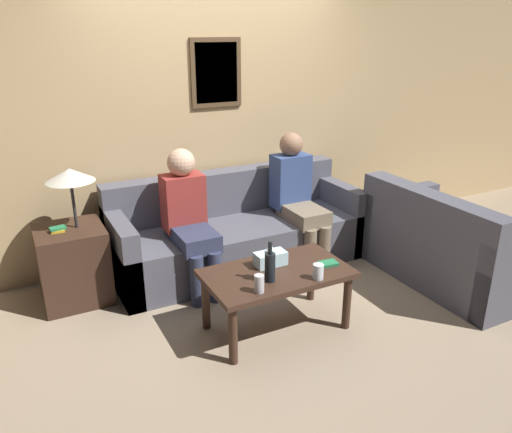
{
  "coord_description": "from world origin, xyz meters",
  "views": [
    {
      "loc": [
        -1.8,
        -3.36,
        2.07
      ],
      "look_at": [
        -0.11,
        -0.09,
        0.68
      ],
      "focal_mm": 35.0,
      "sensor_mm": 36.0,
      "label": 1
    }
  ],
  "objects": [
    {
      "name": "soda_can",
      "position": [
        -0.47,
        -0.83,
        0.52
      ],
      "size": [
        0.07,
        0.07,
        0.12
      ],
      "color": "#BCBCC1",
      "rests_on": "coffee_table"
    },
    {
      "name": "ground_plane",
      "position": [
        0.0,
        0.0,
        0.0
      ],
      "size": [
        16.0,
        16.0,
        0.0
      ],
      "primitive_type": "plane",
      "color": "gray"
    },
    {
      "name": "wall_back",
      "position": [
        0.0,
        0.94,
        1.3
      ],
      "size": [
        9.0,
        0.08,
        2.6
      ],
      "color": "tan",
      "rests_on": "ground_plane"
    },
    {
      "name": "couch_main",
      "position": [
        0.0,
        0.49,
        0.3
      ],
      "size": [
        2.29,
        0.83,
        0.83
      ],
      "color": "#4C4C56",
      "rests_on": "ground_plane"
    },
    {
      "name": "tissue_box",
      "position": [
        -0.21,
        -0.51,
        0.52
      ],
      "size": [
        0.23,
        0.12,
        0.14
      ],
      "color": "silver",
      "rests_on": "coffee_table"
    },
    {
      "name": "person_left",
      "position": [
        -0.54,
        0.29,
        0.64
      ],
      "size": [
        0.34,
        0.63,
        1.17
      ],
      "color": "#2D334C",
      "rests_on": "ground_plane"
    },
    {
      "name": "couch_side",
      "position": [
        1.46,
        -0.64,
        0.3
      ],
      "size": [
        0.83,
        1.44,
        0.83
      ],
      "rotation": [
        0.0,
        0.0,
        1.57
      ],
      "color": "#4C4C56",
      "rests_on": "ground_plane"
    },
    {
      "name": "person_right",
      "position": [
        0.55,
        0.35,
        0.64
      ],
      "size": [
        0.34,
        0.65,
        1.19
      ],
      "color": "#756651",
      "rests_on": "ground_plane"
    },
    {
      "name": "book_stack",
      "position": [
        0.16,
        -0.7,
        0.47
      ],
      "size": [
        0.14,
        0.11,
        0.02
      ],
      "color": "#237547",
      "rests_on": "coffee_table"
    },
    {
      "name": "drinking_glass",
      "position": [
        -0.03,
        -0.85,
        0.52
      ],
      "size": [
        0.07,
        0.07,
        0.11
      ],
      "color": "silver",
      "rests_on": "coffee_table"
    },
    {
      "name": "wine_bottle",
      "position": [
        -0.33,
        -0.73,
        0.57
      ],
      "size": [
        0.07,
        0.07,
        0.29
      ],
      "color": "black",
      "rests_on": "coffee_table"
    },
    {
      "name": "coffee_table",
      "position": [
        -0.22,
        -0.62,
        0.4
      ],
      "size": [
        1.03,
        0.59,
        0.46
      ],
      "color": "#382319",
      "rests_on": "ground_plane"
    },
    {
      "name": "side_table_with_lamp",
      "position": [
        -1.45,
        0.49,
        0.36
      ],
      "size": [
        0.52,
        0.52,
        1.09
      ],
      "color": "#382319",
      "rests_on": "ground_plane"
    }
  ]
}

